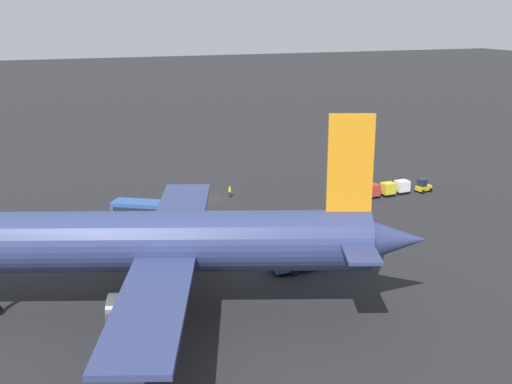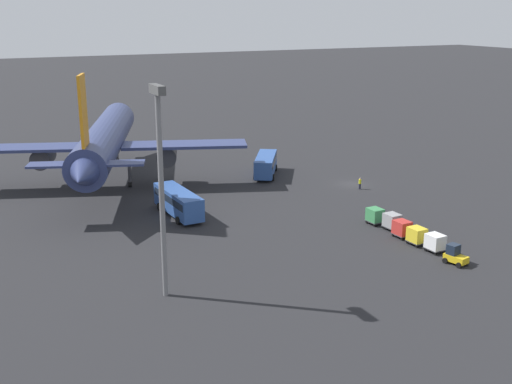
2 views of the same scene
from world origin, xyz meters
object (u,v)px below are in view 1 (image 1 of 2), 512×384
Objects in this scene: airplane at (152,242)px; shuttle_bus_far at (316,249)px; cargo_cart_green at (340,194)px; worker_person at (230,192)px; shuttle_bus_near at (152,212)px; cargo_cart_red at (372,190)px; cargo_cart_grey at (354,191)px; cargo_cart_white at (402,186)px; cargo_cart_yellow at (388,188)px; baggage_tug at (423,186)px.

airplane is 4.44× the size of shuttle_bus_far.
shuttle_bus_far is 25.30m from cargo_cart_green.
shuttle_bus_far is at bearing 90.45° from worker_person.
shuttle_bus_near is 16.35m from worker_person.
worker_person is 21.25m from cargo_cart_red.
cargo_cart_red is 1.00× the size of cargo_cart_green.
shuttle_bus_near is 30.78m from cargo_cart_grey.
shuttle_bus_far reaches higher than cargo_cart_white.
airplane is 44.81m from cargo_cart_grey.
cargo_cart_grey is at bearing -2.17° from cargo_cart_white.
shuttle_bus_far is 5.23× the size of cargo_cart_yellow.
cargo_cart_grey is (5.40, -0.65, 0.00)m from cargo_cart_yellow.
cargo_cart_yellow is at bearing -127.95° from airplane.
shuttle_bus_near reaches higher than worker_person.
cargo_cart_grey is (-35.74, -26.41, -5.77)m from airplane.
cargo_cart_green is at bearing 151.77° from worker_person.
shuttle_bus_far is at bearing 51.96° from cargo_cart_grey.
baggage_tug is 1.26× the size of cargo_cart_yellow.
baggage_tug is 29.76m from worker_person.
cargo_cart_white is 10.80m from cargo_cart_green.
cargo_cart_white is at bearing -145.92° from shuttle_bus_near.
shuttle_bus_near is at bearing 2.03° from cargo_cart_red.
shuttle_bus_near is at bearing -81.53° from airplane.
airplane is at bearing 32.06° from cargo_cart_yellow.
worker_person is at bearing -21.45° from cargo_cart_red.
shuttle_bus_near is 3.87× the size of baggage_tug.
cargo_cart_yellow is (-41.13, -25.76, -5.77)m from airplane.
shuttle_bus_far is at bearing 156.96° from shuttle_bus_near.
shuttle_bus_far is at bearing 46.92° from cargo_cart_red.
baggage_tug is at bearing -146.53° from shuttle_bus_far.
airplane is 18.37× the size of baggage_tug.
shuttle_bus_near is 28.06m from cargo_cart_green.
cargo_cart_red is (-19.78, 7.77, 0.32)m from worker_person.
cargo_cart_white is (-43.83, -26.10, -5.77)m from airplane.
cargo_cart_red is 1.00× the size of cargo_cart_grey.
cargo_cart_grey is (-30.72, -1.81, -0.75)m from shuttle_bus_near.
cargo_cart_white is at bearing -176.57° from cargo_cart_red.
cargo_cart_grey is 2.76m from cargo_cart_green.
airplane is 42.33m from cargo_cart_green.
shuttle_bus_near is 4.89× the size of cargo_cart_red.
shuttle_bus_far is 6.26× the size of worker_person.
shuttle_bus_near is 4.89× the size of cargo_cart_green.
cargo_cart_white is at bearing -142.36° from shuttle_bus_far.
cargo_cart_green is (-33.04, -25.83, -5.77)m from airplane.
cargo_cart_red and cargo_cart_grey have the same top height.
shuttle_bus_near is 24.11m from shuttle_bus_far.
shuttle_bus_near is 4.89× the size of cargo_cart_white.
cargo_cart_red is (-38.43, -25.78, -5.77)m from airplane.
cargo_cart_green is at bearing 1.46° from cargo_cart_white.
cargo_cart_yellow is at bearing 179.63° from cargo_cart_red.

